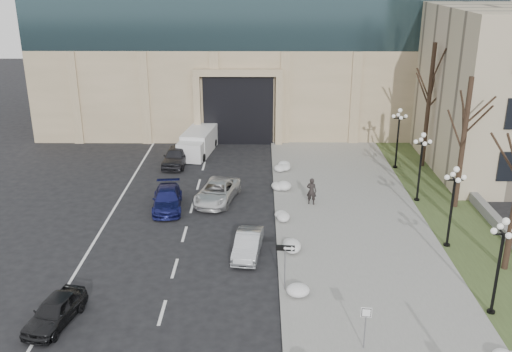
# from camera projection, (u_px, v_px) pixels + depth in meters

# --- Properties ---
(sidewalk) EXTENTS (9.00, 40.00, 0.12)m
(sidewalk) POSITION_uv_depth(u_px,v_px,m) (356.00, 234.00, 33.13)
(sidewalk) COLOR gray
(sidewalk) RESTS_ON ground
(curb) EXTENTS (0.30, 40.00, 0.14)m
(curb) POSITION_uv_depth(u_px,v_px,m) (279.00, 233.00, 33.16)
(curb) COLOR gray
(curb) RESTS_ON ground
(grass_strip) EXTENTS (4.00, 40.00, 0.10)m
(grass_strip) POSITION_uv_depth(u_px,v_px,m) (468.00, 234.00, 33.08)
(grass_strip) COLOR #3B4A25
(grass_strip) RESTS_ON ground
(stone_wall) EXTENTS (0.50, 30.00, 0.70)m
(stone_wall) POSITION_uv_depth(u_px,v_px,m) (490.00, 216.00, 34.83)
(stone_wall) COLOR gray
(stone_wall) RESTS_ON ground
(car_a) EXTENTS (2.22, 3.88, 1.24)m
(car_a) POSITION_uv_depth(u_px,v_px,m) (55.00, 311.00, 24.76)
(car_a) COLOR black
(car_a) RESTS_ON ground
(car_b) EXTENTS (1.74, 3.88, 1.24)m
(car_b) POSITION_uv_depth(u_px,v_px,m) (248.00, 244.00, 30.66)
(car_b) COLOR #B4B8BC
(car_b) RESTS_ON ground
(car_c) EXTENTS (2.29, 4.61, 1.29)m
(car_c) POSITION_uv_depth(u_px,v_px,m) (167.00, 199.00, 36.52)
(car_c) COLOR navy
(car_c) RESTS_ON ground
(car_d) EXTENTS (3.24, 5.20, 1.34)m
(car_d) POSITION_uv_depth(u_px,v_px,m) (217.00, 192.00, 37.66)
(car_d) COLOR silver
(car_d) RESTS_ON ground
(car_e) EXTENTS (1.98, 4.37, 1.46)m
(car_e) POSITION_uv_depth(u_px,v_px,m) (176.00, 156.00, 44.41)
(car_e) COLOR #2A292E
(car_e) RESTS_ON ground
(pedestrian) EXTENTS (0.75, 0.60, 1.79)m
(pedestrian) POSITION_uv_depth(u_px,v_px,m) (312.00, 191.00, 36.81)
(pedestrian) COLOR black
(pedestrian) RESTS_ON sidewalk
(box_truck) EXTENTS (2.92, 6.20, 1.89)m
(box_truck) POSITION_uv_depth(u_px,v_px,m) (198.00, 143.00, 47.19)
(box_truck) COLOR silver
(box_truck) RESTS_ON ground
(one_way_sign) EXTENTS (0.93, 0.26, 2.49)m
(one_way_sign) POSITION_uv_depth(u_px,v_px,m) (288.00, 254.00, 26.66)
(one_way_sign) COLOR slate
(one_way_sign) RESTS_ON ground
(keep_sign) EXTENTS (0.44, 0.09, 2.03)m
(keep_sign) POSITION_uv_depth(u_px,v_px,m) (366.00, 319.00, 22.69)
(keep_sign) COLOR slate
(keep_sign) RESTS_ON ground
(snow_clump_c) EXTENTS (1.10, 1.60, 0.36)m
(snow_clump_c) POSITION_uv_depth(u_px,v_px,m) (297.00, 291.00, 26.92)
(snow_clump_c) COLOR white
(snow_clump_c) RESTS_ON sidewalk
(snow_clump_d) EXTENTS (1.10, 1.60, 0.36)m
(snow_clump_d) POSITION_uv_depth(u_px,v_px,m) (291.00, 248.00, 31.01)
(snow_clump_d) COLOR white
(snow_clump_d) RESTS_ON sidewalk
(snow_clump_e) EXTENTS (1.10, 1.60, 0.36)m
(snow_clump_e) POSITION_uv_depth(u_px,v_px,m) (287.00, 216.00, 34.83)
(snow_clump_e) COLOR white
(snow_clump_e) RESTS_ON sidewalk
(snow_clump_f) EXTENTS (1.10, 1.60, 0.36)m
(snow_clump_f) POSITION_uv_depth(u_px,v_px,m) (281.00, 186.00, 39.61)
(snow_clump_f) COLOR white
(snow_clump_f) RESTS_ON sidewalk
(snow_clump_g) EXTENTS (1.10, 1.60, 0.36)m
(snow_clump_g) POSITION_uv_depth(u_px,v_px,m) (284.00, 167.00, 43.33)
(snow_clump_g) COLOR white
(snow_clump_g) RESTS_ON sidewalk
(lamppost_a) EXTENTS (1.18, 1.18, 4.76)m
(lamppost_a) POSITION_uv_depth(u_px,v_px,m) (501.00, 254.00, 24.54)
(lamppost_a) COLOR black
(lamppost_a) RESTS_ON ground
(lamppost_b) EXTENTS (1.18, 1.18, 4.76)m
(lamppost_b) POSITION_uv_depth(u_px,v_px,m) (453.00, 196.00, 30.63)
(lamppost_b) COLOR black
(lamppost_b) RESTS_ON ground
(lamppost_c) EXTENTS (1.18, 1.18, 4.76)m
(lamppost_c) POSITION_uv_depth(u_px,v_px,m) (421.00, 158.00, 36.73)
(lamppost_c) COLOR black
(lamppost_c) RESTS_ON ground
(lamppost_d) EXTENTS (1.18, 1.18, 4.76)m
(lamppost_d) POSITION_uv_depth(u_px,v_px,m) (398.00, 130.00, 42.82)
(lamppost_d) COLOR black
(lamppost_d) RESTS_ON ground
(tree_mid) EXTENTS (3.20, 3.20, 8.50)m
(tree_mid) POSITION_uv_depth(u_px,v_px,m) (465.00, 125.00, 34.93)
(tree_mid) COLOR black
(tree_mid) RESTS_ON ground
(tree_far) EXTENTS (3.20, 3.20, 9.50)m
(tree_far) POSITION_uv_depth(u_px,v_px,m) (430.00, 88.00, 42.20)
(tree_far) COLOR black
(tree_far) RESTS_ON ground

